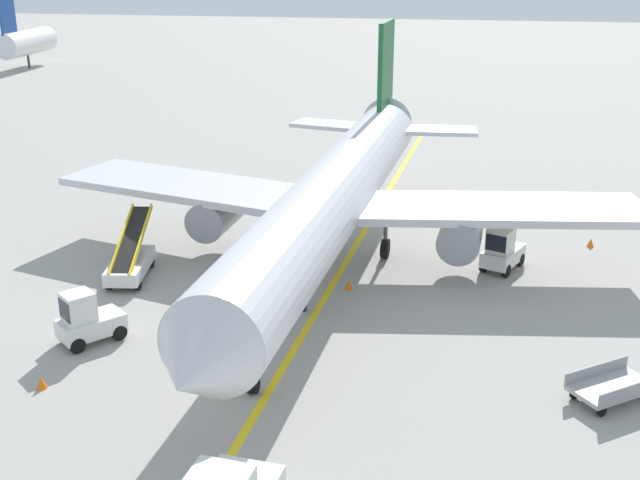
{
  "coord_description": "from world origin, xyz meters",
  "views": [
    {
      "loc": [
        7.03,
        -22.39,
        14.21
      ],
      "look_at": [
        1.42,
        9.22,
        2.5
      ],
      "focal_mm": 45.37,
      "sensor_mm": 36.0,
      "label": 1
    }
  ],
  "objects": [
    {
      "name": "baggage_cart_empty_trailing",
      "position": [
        12.49,
        2.4,
        0.47
      ],
      "size": [
        3.48,
        2.93,
        0.94
      ],
      "color": "#A5A5A8",
      "rests_on": "ground"
    },
    {
      "name": "baggage_tug_near_wing",
      "position": [
        -6.47,
        3.25,
        0.93
      ],
      "size": [
        2.55,
        2.67,
        2.1
      ],
      "color": "silver",
      "rests_on": "ground"
    },
    {
      "name": "taxi_line_yellow",
      "position": [
        1.42,
        5.0,
        0.0
      ],
      "size": [
        5.83,
        79.83,
        0.01
      ],
      "primitive_type": "cube",
      "rotation": [
        0.0,
        0.0,
        -0.07
      ],
      "color": "yellow",
      "rests_on": "ground"
    },
    {
      "name": "safety_cone_wingtip_left",
      "position": [
        13.76,
        17.37,
        0.22
      ],
      "size": [
        0.36,
        0.36,
        0.44
      ],
      "primitive_type": "cone",
      "color": "orange",
      "rests_on": "ground"
    },
    {
      "name": "belt_loader_forward_hold",
      "position": [
        -7.39,
        9.64,
        0.78
      ],
      "size": [
        2.07,
        5.14,
        2.59
      ],
      "color": "silver",
      "rests_on": "ground"
    },
    {
      "name": "ground_crew_marshaller",
      "position": [
        1.07,
        7.42,
        0.91
      ],
      "size": [
        0.36,
        0.24,
        1.7
      ],
      "color": "#26262D",
      "rests_on": "ground"
    },
    {
      "name": "safety_cone_nose_left",
      "position": [
        -6.55,
        -0.25,
        0.22
      ],
      "size": [
        0.36,
        0.36,
        0.44
      ],
      "primitive_type": "cone",
      "color": "orange",
      "rests_on": "ground"
    },
    {
      "name": "baggage_tug_by_cargo_door",
      "position": [
        9.22,
        13.48,
        0.93
      ],
      "size": [
        2.18,
        2.72,
        2.1
      ],
      "color": "silver",
      "rests_on": "ground"
    },
    {
      "name": "ground_plane",
      "position": [
        0.0,
        0.0,
        0.0
      ],
      "size": [
        300.0,
        300.0,
        0.0
      ],
      "primitive_type": "plane",
      "color": "#9E9B93"
    },
    {
      "name": "airliner",
      "position": [
        1.46,
        12.76,
        3.42
      ],
      "size": [
        28.54,
        35.34,
        10.1
      ],
      "color": "silver",
      "rests_on": "ground"
    },
    {
      "name": "safety_cone_tail_area",
      "position": [
        -0.15,
        0.69,
        0.22
      ],
      "size": [
        0.36,
        0.36,
        0.44
      ],
      "primitive_type": "cone",
      "color": "orange",
      "rests_on": "ground"
    },
    {
      "name": "safety_cone_wingtip_right",
      "position": [
        2.58,
        9.97,
        0.22
      ],
      "size": [
        0.36,
        0.36,
        0.44
      ],
      "primitive_type": "cone",
      "color": "orange",
      "rests_on": "ground"
    },
    {
      "name": "distant_aircraft_mid_left",
      "position": [
        -46.01,
        70.63,
        3.22
      ],
      "size": [
        3.0,
        10.1,
        8.8
      ],
      "color": "silver",
      "rests_on": "ground"
    }
  ]
}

